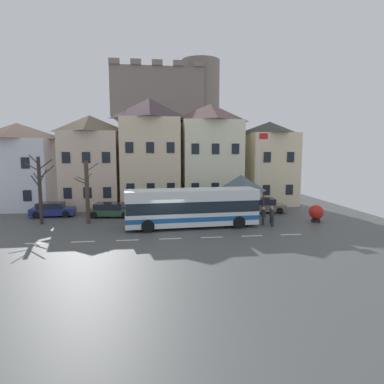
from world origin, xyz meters
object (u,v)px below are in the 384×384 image
object	(u,v)px
parked_car_00	(263,205)
pedestrian_02	(229,210)
townhouse_04	(269,163)
parked_car_01	(111,210)
townhouse_00	(19,166)
townhouse_01	(91,162)
harbour_buoy	(316,213)
bare_tree_00	(40,188)
pedestrian_01	(273,216)
townhouse_02	(150,153)
townhouse_03	(210,155)
pedestrian_00	(263,215)
bare_tree_01	(87,192)
hilltop_castle	(158,143)
parked_car_02	(52,210)
bus_shelter	(241,183)
flagpole	(259,168)
pedestrian_03	(272,214)
transit_bus	(192,208)
public_bench	(242,208)

from	to	relation	value
parked_car_00	pedestrian_02	world-z (taller)	pedestrian_02
townhouse_04	parked_car_01	world-z (taller)	townhouse_04
townhouse_00	townhouse_01	size ratio (longest dim) A/B	0.92
townhouse_04	townhouse_01	bearing A→B (deg)	-178.88
harbour_buoy	bare_tree_00	bearing A→B (deg)	174.57
parked_car_01	pedestrian_01	world-z (taller)	pedestrian_01
pedestrian_02	harbour_buoy	world-z (taller)	pedestrian_02
townhouse_02	harbour_buoy	distance (m)	18.28
townhouse_01	townhouse_03	distance (m)	13.11
pedestrian_00	bare_tree_01	world-z (taller)	bare_tree_01
townhouse_00	bare_tree_00	xyz separation A→B (m)	(4.57, -8.44, -1.46)
parked_car_01	hilltop_castle	bearing A→B (deg)	87.24
townhouse_02	parked_car_02	size ratio (longest dim) A/B	2.94
townhouse_04	bus_shelter	size ratio (longest dim) A/B	2.39
townhouse_04	parked_car_02	distance (m)	23.83
townhouse_04	parked_car_01	bearing A→B (deg)	-161.58
pedestrian_02	flagpole	size ratio (longest dim) A/B	0.20
parked_car_00	parked_car_02	xyz separation A→B (m)	(-20.51, 0.54, -0.04)
townhouse_02	bus_shelter	bearing A→B (deg)	-40.34
townhouse_03	bare_tree_01	distance (m)	15.15
parked_car_02	pedestrian_03	xyz separation A→B (m)	(19.51, -5.43, 0.16)
townhouse_01	bus_shelter	distance (m)	16.30
hilltop_castle	townhouse_01	bearing A→B (deg)	-109.03
transit_bus	parked_car_02	bearing A→B (deg)	150.72
townhouse_03	hilltop_castle	size ratio (longest dim) A/B	0.35
townhouse_03	pedestrian_02	size ratio (longest dim) A/B	7.23
bare_tree_01	parked_car_02	bearing A→B (deg)	137.77
parked_car_01	townhouse_01	bearing A→B (deg)	123.12
townhouse_03	townhouse_02	bearing A→B (deg)	-177.82
townhouse_00	public_bench	distance (m)	23.85
townhouse_03	bus_shelter	world-z (taller)	townhouse_03
bare_tree_01	transit_bus	bearing A→B (deg)	-16.20
hilltop_castle	pedestrian_03	size ratio (longest dim) A/B	22.35
bus_shelter	public_bench	xyz separation A→B (m)	(0.70, 2.05, -2.68)
townhouse_04	public_bench	world-z (taller)	townhouse_04
pedestrian_02	bare_tree_00	size ratio (longest dim) A/B	0.27
transit_bus	townhouse_00	bearing A→B (deg)	143.19
pedestrian_00	townhouse_02	bearing A→B (deg)	130.79
pedestrian_00	pedestrian_02	bearing A→B (deg)	137.26
hilltop_castle	pedestrian_03	bearing A→B (deg)	-75.20
townhouse_00	public_bench	world-z (taller)	townhouse_00
transit_bus	public_bench	xyz separation A→B (m)	(5.81, 5.75, -1.10)
townhouse_03	parked_car_00	distance (m)	8.70
transit_bus	pedestrian_01	distance (m)	6.68
townhouse_00	townhouse_02	xyz separation A→B (m)	(13.83, -0.40, 1.36)
pedestrian_03	bare_tree_01	size ratio (longest dim) A/B	0.27
townhouse_00	transit_bus	distance (m)	20.61
parked_car_02	pedestrian_03	size ratio (longest dim) A/B	2.73
parked_car_02	townhouse_02	bearing A→B (deg)	25.87
townhouse_00	pedestrian_03	bearing A→B (deg)	-23.76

